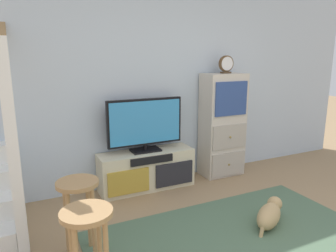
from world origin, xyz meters
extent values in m
cube|color=silver|center=(0.00, 2.46, 1.35)|extent=(6.40, 0.12, 2.70)
cube|color=#4C664C|center=(0.00, 0.60, 0.01)|extent=(2.60, 1.80, 0.01)
cube|color=beige|center=(-0.30, 2.20, 0.24)|extent=(1.20, 0.36, 0.49)
cube|color=#B79333|center=(-0.60, 2.01, 0.20)|extent=(0.50, 0.02, 0.29)
cube|color=#232328|center=(0.00, 2.01, 0.20)|extent=(0.50, 0.02, 0.29)
cube|color=black|center=(-0.30, 2.01, 0.43)|extent=(0.54, 0.02, 0.09)
cube|color=black|center=(-0.30, 2.22, 0.50)|extent=(0.36, 0.22, 0.02)
cylinder|color=black|center=(-0.30, 2.22, 0.54)|extent=(0.05, 0.05, 0.06)
cube|color=black|center=(-0.30, 2.22, 0.86)|extent=(0.96, 0.05, 0.58)
cube|color=#338CCC|center=(-0.30, 2.19, 0.86)|extent=(0.91, 0.01, 0.53)
cube|color=beige|center=(0.84, 2.21, 0.71)|extent=(0.58, 0.34, 1.42)
cube|color=#ADA497|center=(0.84, 2.03, 0.20)|extent=(0.53, 0.02, 0.33)
sphere|color=olive|center=(0.84, 2.01, 0.20)|extent=(0.03, 0.03, 0.03)
cube|color=#ADA497|center=(0.84, 2.03, 0.59)|extent=(0.53, 0.02, 0.33)
sphere|color=olive|center=(0.84, 2.01, 0.59)|extent=(0.03, 0.03, 0.03)
cube|color=#2D4784|center=(0.84, 2.03, 1.10)|extent=(0.49, 0.02, 0.45)
cube|color=#4C3823|center=(0.85, 2.19, 1.43)|extent=(0.13, 0.08, 0.02)
cylinder|color=brown|center=(0.85, 2.19, 1.55)|extent=(0.21, 0.04, 0.21)
cylinder|color=silver|center=(0.85, 2.16, 1.55)|extent=(0.18, 0.01, 0.18)
cube|color=white|center=(-1.75, 1.40, 0.90)|extent=(0.09, 0.09, 1.80)
cube|color=#9E7547|center=(-1.75, 2.05, 1.70)|extent=(0.06, 1.33, 0.99)
cylinder|color=#A37A4C|center=(-1.25, 0.67, 0.33)|extent=(0.04, 0.04, 0.66)
cylinder|color=#A37A4C|center=(-1.35, 0.58, 0.68)|extent=(0.34, 0.34, 0.03)
cylinder|color=#A37A4C|center=(-1.40, 1.05, 0.32)|extent=(0.04, 0.04, 0.64)
cylinder|color=#A37A4C|center=(-1.22, 1.05, 0.32)|extent=(0.04, 0.04, 0.64)
cylinder|color=#A37A4C|center=(-1.40, 1.24, 0.32)|extent=(0.04, 0.04, 0.64)
cylinder|color=#A37A4C|center=(-1.22, 1.24, 0.32)|extent=(0.04, 0.04, 0.64)
cylinder|color=#A37A4C|center=(-1.31, 1.14, 0.66)|extent=(0.34, 0.34, 0.03)
ellipsoid|color=tan|center=(0.45, 0.82, 0.11)|extent=(0.48, 0.40, 0.22)
sphere|color=tan|center=(0.62, 0.93, 0.15)|extent=(0.15, 0.15, 0.15)
cylinder|color=tan|center=(0.27, 0.71, 0.08)|extent=(0.10, 0.08, 0.16)
camera|label=1|loc=(-1.66, -1.29, 1.66)|focal=33.49mm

